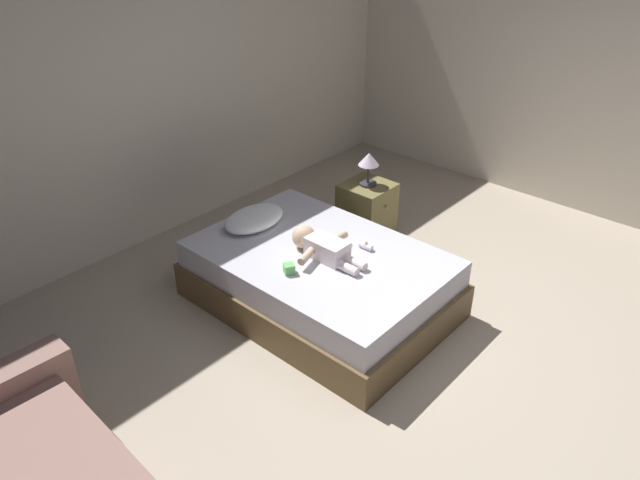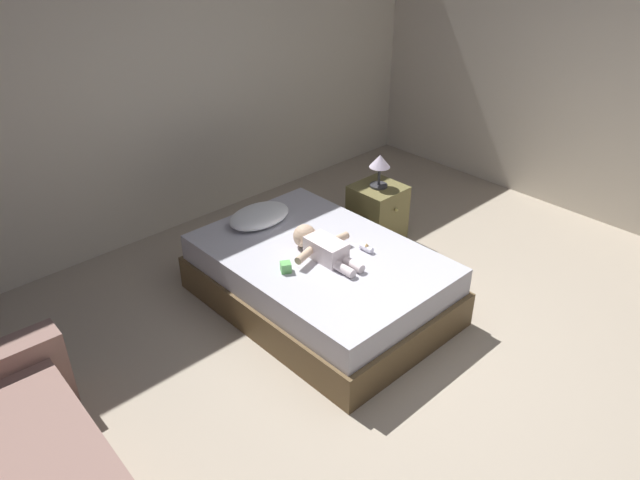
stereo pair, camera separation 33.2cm
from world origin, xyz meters
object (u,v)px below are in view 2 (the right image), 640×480
(baby, at_px, (320,246))
(toy_block, at_px, (286,267))
(baby_bottle, at_px, (367,248))
(nightstand, at_px, (377,213))
(lamp, at_px, (380,164))
(bed, at_px, (320,279))
(toothbrush, at_px, (333,241))
(pillow, at_px, (259,216))

(baby, xyz_separation_m, toy_block, (-0.32, 0.01, -0.04))
(baby_bottle, bearing_deg, nightstand, 37.06)
(lamp, height_order, baby_bottle, lamp)
(bed, bearing_deg, baby_bottle, -41.74)
(toothbrush, relative_size, lamp, 0.54)
(baby_bottle, bearing_deg, pillow, 109.49)
(pillow, xyz_separation_m, toothbrush, (0.22, -0.60, -0.06))
(bed, distance_m, baby_bottle, 0.43)
(bed, xyz_separation_m, baby_bottle, (0.25, -0.23, 0.27))
(lamp, bearing_deg, bed, -160.20)
(pillow, xyz_separation_m, baby_bottle, (0.31, -0.87, -0.04))
(lamp, bearing_deg, toothbrush, -159.06)
(lamp, bearing_deg, nightstand, -90.00)
(baby, relative_size, lamp, 2.11)
(baby, distance_m, toy_block, 0.32)
(toy_block, xyz_separation_m, baby_bottle, (0.60, -0.20, -0.01))
(toy_block, distance_m, baby_bottle, 0.64)
(pillow, distance_m, baby_bottle, 0.92)
(baby, bearing_deg, toothbrush, 20.35)
(baby, bearing_deg, baby_bottle, -34.63)
(toy_block, bearing_deg, baby_bottle, -18.42)
(pillow, bearing_deg, baby, -87.83)
(toy_block, bearing_deg, baby, -1.19)
(pillow, relative_size, lamp, 1.78)
(nightstand, bearing_deg, bed, -160.21)
(toy_block, relative_size, baby_bottle, 0.91)
(bed, bearing_deg, baby, -130.46)
(pillow, xyz_separation_m, nightstand, (1.11, -0.26, -0.28))
(baby_bottle, bearing_deg, bed, 138.26)
(toothbrush, relative_size, nightstand, 0.31)
(bed, bearing_deg, toy_block, -175.82)
(nightstand, distance_m, toy_block, 1.49)
(nightstand, xyz_separation_m, lamp, (0.00, 0.00, 0.47))
(baby, xyz_separation_m, nightstand, (1.08, 0.41, -0.29))
(baby, relative_size, toy_block, 6.47)
(toothbrush, height_order, toy_block, toy_block)
(pillow, distance_m, nightstand, 1.17)
(bed, relative_size, baby, 3.01)
(pillow, relative_size, baby, 0.84)
(pillow, bearing_deg, toy_block, -113.99)
(toothbrush, height_order, nightstand, nightstand)
(toy_block, bearing_deg, bed, 4.18)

